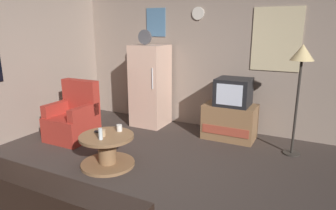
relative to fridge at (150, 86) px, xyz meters
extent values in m
plane|color=#3D332D|center=(0.91, -2.02, -0.75)|extent=(12.00, 12.00, 0.00)
cube|color=gray|center=(0.91, 0.43, 0.59)|extent=(5.20, 0.10, 2.69)
cube|color=beige|center=(2.12, 0.37, 0.87)|extent=(0.76, 0.02, 1.00)
cube|color=teal|center=(-0.07, 0.37, 1.14)|extent=(0.40, 0.02, 0.52)
cylinder|color=silver|center=(0.78, 0.37, 1.29)|extent=(0.22, 0.03, 0.22)
cube|color=beige|center=(0.00, 0.00, 0.00)|extent=(0.60, 0.60, 1.50)
cylinder|color=silver|center=(0.22, -0.30, 0.20)|extent=(0.02, 0.02, 0.36)
cylinder|color=#4C4C51|center=(-0.05, -0.08, 0.89)|extent=(0.26, 0.04, 0.26)
cube|color=#8E6642|center=(1.55, -0.04, -0.47)|extent=(0.84, 0.52, 0.58)
cube|color=#AD4733|center=(1.55, -0.31, -0.55)|extent=(0.76, 0.01, 0.14)
cube|color=black|center=(1.58, -0.04, 0.04)|extent=(0.54, 0.50, 0.44)
cube|color=silver|center=(1.58, -0.30, 0.04)|extent=(0.41, 0.01, 0.33)
cylinder|color=#332D28|center=(2.55, -0.28, -0.74)|extent=(0.24, 0.24, 0.02)
cylinder|color=#332D28|center=(2.55, -0.28, -0.05)|extent=(0.04, 0.04, 1.40)
cone|color=#F2D18C|center=(2.55, -0.28, 0.73)|extent=(0.32, 0.32, 0.22)
cylinder|color=#8E6642|center=(0.37, -1.80, -0.73)|extent=(0.72, 0.72, 0.04)
cylinder|color=#8E6642|center=(0.37, -1.80, -0.54)|extent=(0.24, 0.24, 0.39)
cylinder|color=#8E6642|center=(0.37, -1.80, -0.35)|extent=(0.72, 0.72, 0.04)
cylinder|color=silver|center=(0.41, -1.96, -0.25)|extent=(0.05, 0.05, 0.15)
cylinder|color=silver|center=(0.43, -1.59, -0.28)|extent=(0.08, 0.08, 0.09)
cylinder|color=tan|center=(0.35, -1.85, -0.28)|extent=(0.08, 0.08, 0.09)
cube|color=black|center=(0.23, -1.76, -0.31)|extent=(0.15, 0.06, 0.02)
cube|color=#A52D23|center=(-0.76, -1.29, -0.55)|extent=(0.68, 0.68, 0.40)
cube|color=#A52D23|center=(-0.76, -1.03, -0.07)|extent=(0.68, 0.16, 0.56)
cube|color=#A52D23|center=(-1.04, -1.29, -0.25)|extent=(0.12, 0.60, 0.20)
cube|color=#A52D23|center=(-0.48, -1.29, -0.25)|extent=(0.12, 0.60, 0.20)
camera|label=1|loc=(2.78, -4.73, 1.05)|focal=31.89mm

